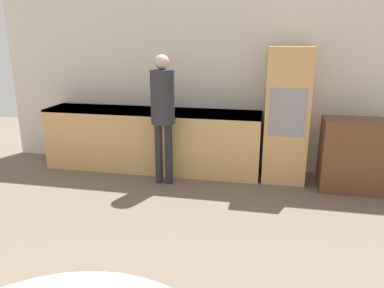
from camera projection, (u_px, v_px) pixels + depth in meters
name	position (u px, v px, depth m)	size (l,w,h in m)	color
wall_back	(233.00, 80.00, 5.30)	(7.01, 0.05, 2.60)	silver
kitchen_counter	(152.00, 139.00, 5.42)	(3.09, 0.60, 0.88)	tan
oven_unit	(286.00, 115.00, 4.95)	(0.56, 0.59, 1.78)	tan
sideboard	(364.00, 156.00, 4.66)	(1.03, 0.45, 0.92)	brown
person_standing	(163.00, 105.00, 4.74)	(0.30, 0.30, 1.68)	#262628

